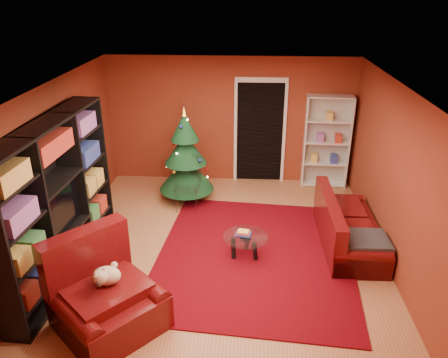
# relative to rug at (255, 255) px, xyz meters

# --- Properties ---
(floor) EXTENTS (5.00, 5.50, 0.05)m
(floor) POSITION_rel_rug_xyz_m (-0.52, 0.16, -0.03)
(floor) COLOR #A4643E
(floor) RESTS_ON ground
(ceiling) EXTENTS (5.00, 5.50, 0.05)m
(ceiling) POSITION_rel_rug_xyz_m (-0.52, 0.16, 2.62)
(ceiling) COLOR silver
(ceiling) RESTS_ON wall_back
(wall_back) EXTENTS (5.00, 0.05, 2.60)m
(wall_back) POSITION_rel_rug_xyz_m (-0.52, 2.93, 1.29)
(wall_back) COLOR maroon
(wall_back) RESTS_ON ground
(wall_left) EXTENTS (0.05, 5.50, 2.60)m
(wall_left) POSITION_rel_rug_xyz_m (-3.04, 0.16, 1.29)
(wall_left) COLOR maroon
(wall_left) RESTS_ON ground
(wall_right) EXTENTS (0.05, 5.50, 2.60)m
(wall_right) POSITION_rel_rug_xyz_m (2.01, 0.16, 1.29)
(wall_right) COLOR maroon
(wall_right) RESTS_ON ground
(doorway) EXTENTS (1.06, 0.60, 2.16)m
(doorway) POSITION_rel_rug_xyz_m (0.08, 2.89, 1.04)
(doorway) COLOR black
(doorway) RESTS_ON floor
(rug) EXTENTS (3.26, 3.71, 0.02)m
(rug) POSITION_rel_rug_xyz_m (0.00, 0.00, 0.00)
(rug) COLOR #61030C
(rug) RESTS_ON floor
(media_unit) EXTENTS (0.60, 2.95, 2.25)m
(media_unit) POSITION_rel_rug_xyz_m (-2.79, -0.51, 1.11)
(media_unit) COLOR black
(media_unit) RESTS_ON floor
(christmas_tree) EXTENTS (1.37, 1.37, 1.87)m
(christmas_tree) POSITION_rel_rug_xyz_m (-1.32, 1.89, 0.89)
(christmas_tree) COLOR #0D3219
(christmas_tree) RESTS_ON floor
(gift_box_green) EXTENTS (0.31, 0.31, 0.25)m
(gift_box_green) POSITION_rel_rug_xyz_m (-1.40, 2.38, 0.11)
(gift_box_green) COLOR #295927
(gift_box_green) RESTS_ON floor
(gift_box_red) EXTENTS (0.25, 0.25, 0.21)m
(gift_box_red) POSITION_rel_rug_xyz_m (-1.33, 2.75, 0.09)
(gift_box_red) COLOR maroon
(gift_box_red) RESTS_ON floor
(white_bookshelf) EXTENTS (0.91, 0.37, 1.94)m
(white_bookshelf) POSITION_rel_rug_xyz_m (1.43, 2.73, 0.93)
(white_bookshelf) COLOR white
(white_bookshelf) RESTS_ON floor
(armchair) EXTENTS (1.72, 1.72, 0.95)m
(armchair) POSITION_rel_rug_xyz_m (-1.78, -1.63, 0.47)
(armchair) COLOR #4B0A0B
(armchair) RESTS_ON rug
(dog) EXTENTS (0.49, 0.50, 0.31)m
(dog) POSITION_rel_rug_xyz_m (-1.79, -1.56, 0.70)
(dog) COLOR beige
(dog) RESTS_ON armchair
(sofa) EXTENTS (0.87, 1.90, 0.81)m
(sofa) POSITION_rel_rug_xyz_m (1.50, 0.41, 0.40)
(sofa) COLOR #4B0A0B
(sofa) RESTS_ON rug
(coffee_table) EXTENTS (0.83, 0.83, 0.44)m
(coffee_table) POSITION_rel_rug_xyz_m (-0.15, -0.02, 0.17)
(coffee_table) COLOR gray
(coffee_table) RESTS_ON rug
(acrylic_chair) EXTENTS (0.48, 0.52, 0.89)m
(acrylic_chair) POSITION_rel_rug_xyz_m (-1.25, 1.51, 0.44)
(acrylic_chair) COLOR #66605B
(acrylic_chair) RESTS_ON rug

